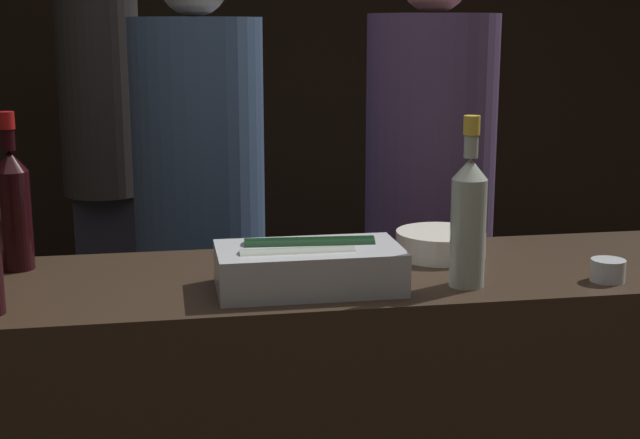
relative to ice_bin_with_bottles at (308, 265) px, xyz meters
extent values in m
cube|color=black|center=(0.05, 2.65, 0.39)|extent=(6.40, 0.06, 2.80)
cube|color=#B7BABF|center=(0.00, 0.00, -0.01)|extent=(0.39, 0.21, 0.09)
cylinder|color=#9EA899|center=(-0.03, -0.04, 0.02)|extent=(0.24, 0.07, 0.06)
cylinder|color=black|center=(0.01, 0.03, 0.02)|extent=(0.29, 0.09, 0.07)
cylinder|color=silver|center=(0.36, 0.21, -0.02)|extent=(0.22, 0.22, 0.06)
cylinder|color=gray|center=(0.36, 0.21, 0.01)|extent=(0.18, 0.18, 0.01)
cylinder|color=silver|center=(0.66, -0.06, -0.03)|extent=(0.08, 0.08, 0.05)
sphere|color=#F4C66B|center=(0.66, -0.06, -0.02)|extent=(0.03, 0.03, 0.03)
cylinder|color=#9EA899|center=(0.34, -0.04, 0.07)|extent=(0.08, 0.08, 0.23)
cone|color=#9EA899|center=(0.34, -0.04, 0.21)|extent=(0.08, 0.08, 0.05)
cylinder|color=#9EA899|center=(0.34, -0.04, 0.27)|extent=(0.03, 0.03, 0.09)
cylinder|color=gold|center=(0.34, -0.04, 0.30)|extent=(0.03, 0.03, 0.04)
cylinder|color=black|center=(-0.64, 0.27, 0.06)|extent=(0.08, 0.08, 0.23)
cone|color=black|center=(-0.64, 0.27, 0.20)|extent=(0.08, 0.08, 0.05)
cylinder|color=black|center=(-0.64, 0.27, 0.27)|extent=(0.03, 0.03, 0.09)
cylinder|color=maroon|center=(-0.64, 0.27, 0.29)|extent=(0.04, 0.04, 0.04)
cube|color=black|center=(-0.53, 1.83, -0.59)|extent=(0.24, 0.18, 0.85)
cylinder|color=black|center=(-0.53, 1.83, 0.22)|extent=(0.32, 0.32, 0.76)
cube|color=black|center=(0.51, 0.78, -0.61)|extent=(0.30, 0.22, 0.81)
cylinder|color=#473356|center=(0.51, 0.78, 0.17)|extent=(0.39, 0.39, 0.74)
cube|color=black|center=(-0.19, 0.91, -0.61)|extent=(0.30, 0.22, 0.80)
cylinder|color=#334766|center=(-0.19, 0.91, 0.16)|extent=(0.40, 0.40, 0.73)
camera|label=1|loc=(-0.30, -1.81, 0.50)|focal=50.00mm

